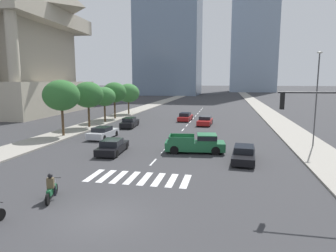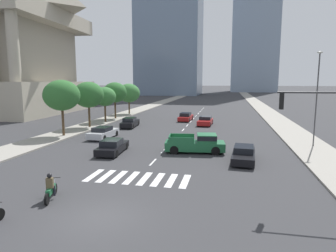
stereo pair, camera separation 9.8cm
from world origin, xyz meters
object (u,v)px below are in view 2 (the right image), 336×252
Objects in this scene: sedan_silver_1 at (103,133)px; street_tree_nearest at (62,95)px; pickup_truck at (198,143)px; motorcycle_lead at (51,189)px; traffic_signal_near at (333,122)px; sedan_red_3 at (186,117)px; street_tree_fourth at (115,92)px; street_tree_second at (88,95)px; sedan_black_0 at (112,147)px; street_tree_fifth at (129,93)px; street_lamp_east at (317,93)px; sedan_black_4 at (244,154)px; sedan_black_5 at (130,123)px; street_tree_third at (105,97)px; sedan_red_2 at (205,121)px.

sedan_silver_1 is 6.36m from street_tree_nearest.
pickup_truck reaches higher than sedan_silver_1.
motorcycle_lead is 15.35m from traffic_signal_near.
street_tree_fourth is at bearing 94.54° from sedan_red_3.
street_tree_second is at bearing 138.62° from pickup_truck.
sedan_black_0 is 30.98m from street_tree_fifth.
street_tree_fifth is (-15.92, 27.81, 3.28)m from pickup_truck.
pickup_truck is 0.96× the size of street_tree_fifth.
traffic_signal_near is at bearing -30.42° from street_tree_nearest.
sedan_silver_1 is at bearing -53.41° from street_tree_second.
sedan_black_0 is at bearing -161.67° from street_lamp_east.
street_tree_second is at bearing 40.12° from sedan_silver_1.
traffic_signal_near is at bearing -123.00° from sedan_silver_1.
traffic_signal_near is 0.99× the size of street_tree_second.
sedan_silver_1 is (-3.67, 6.38, 0.03)m from sedan_black_0.
motorcycle_lead reaches higher than sedan_black_4.
motorcycle_lead reaches higher than sedan_black_5.
street_lamp_east is 29.38m from street_tree_third.
street_lamp_east is at bearing 44.72° from sedan_red_2.
traffic_signal_near is at bearing -57.41° from street_tree_fifth.
street_tree_fifth is (-0.00, 7.14, -0.38)m from street_tree_fourth.
pickup_truck is at bearing 4.89° from sedan_red_2.
sedan_black_4 is 0.54× the size of street_lamp_east.
street_tree_fourth reaches higher than sedan_red_3.
street_lamp_east reaches higher than sedan_black_0.
pickup_truck reaches higher than sedan_black_0.
street_lamp_east reaches higher than sedan_red_2.
street_tree_nearest is (-11.84, -16.59, 4.15)m from sedan_red_3.
street_tree_nearest is 1.19× the size of street_tree_third.
sedan_black_0 is 7.36m from sedan_silver_1.
traffic_signal_near is at bearing -40.81° from street_tree_second.
sedan_black_0 is at bearing -173.03° from pickup_truck.
sedan_black_0 is at bearing -171.94° from sedan_black_5.
pickup_truck is at bearing -166.67° from sedan_red_3.
motorcycle_lead is 25.48m from street_tree_second.
sedan_black_0 is 15.93m from street_tree_second.
pickup_truck is 16.93m from sedan_red_2.
sedan_black_0 is 19.70m from street_lamp_east.
street_tree_fifth is at bearing 62.89° from sedan_red_3.
pickup_truck reaches higher than sedan_black_4.
pickup_truck is 23.15m from street_tree_third.
sedan_black_5 is at bearing -50.20° from traffic_signal_near.
street_lamp_east is at bearing 137.80° from sedan_black_4.
street_tree_fifth reaches higher than sedan_black_4.
pickup_truck is 17.01m from street_tree_nearest.
street_tree_nearest is (-8.50, 6.30, 4.17)m from sedan_black_0.
pickup_truck is 0.91× the size of traffic_signal_near.
street_tree_second is (-15.92, 11.12, 3.70)m from pickup_truck.
street_tree_nearest is (-15.32, -12.39, 4.16)m from sedan_red_2.
traffic_signal_near reaches higher than pickup_truck.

